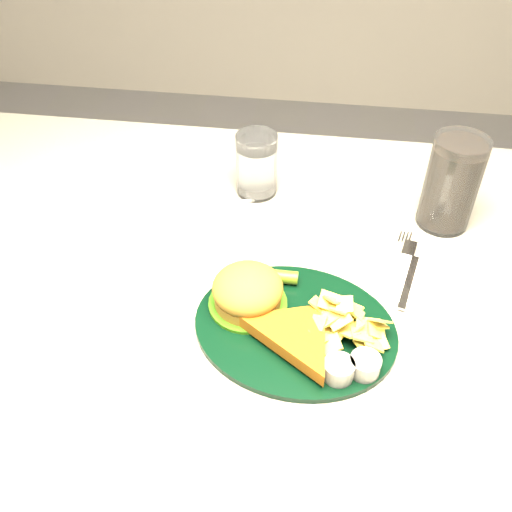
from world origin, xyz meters
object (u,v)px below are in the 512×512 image
Objects in this scene: dinner_plate at (296,314)px; fork_napkin at (408,278)px; cola_glass at (452,183)px; table at (246,415)px; water_glass at (257,165)px.

fork_napkin is at bearing 46.93° from dinner_plate.
table is at bearing -151.51° from cola_glass.
table is 11.20× the size of water_glass.
cola_glass is (0.21, 0.26, 0.04)m from dinner_plate.
fork_napkin is at bearing 4.26° from table.
table is 4.53× the size of dinner_plate.
water_glass is (-0.09, 0.30, 0.02)m from dinner_plate.
cola_glass reaches higher than dinner_plate.
dinner_plate is 0.19m from fork_napkin.
dinner_plate is 0.31m from water_glass.
water_glass reaches higher than fork_napkin.
dinner_plate is at bearing -72.81° from water_glass.
dinner_plate is at bearing -49.23° from table.
water_glass reaches higher than table.
dinner_plate is (0.08, -0.10, 0.40)m from table.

